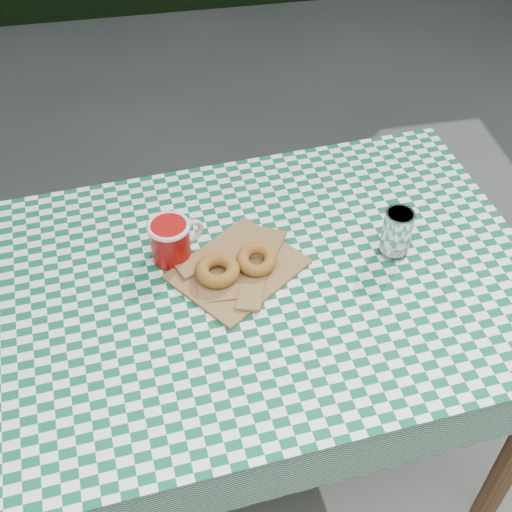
{
  "coord_description": "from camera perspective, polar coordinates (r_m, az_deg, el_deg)",
  "views": [
    {
      "loc": [
        -0.01,
        -1.02,
        1.84
      ],
      "look_at": [
        0.18,
        0.0,
        0.79
      ],
      "focal_mm": 47.39,
      "sensor_mm": 36.0,
      "label": 1
    }
  ],
  "objects": [
    {
      "name": "table",
      "position": [
        1.77,
        -0.07,
        -10.4
      ],
      "size": [
        1.3,
        0.93,
        0.75
      ],
      "primitive_type": "cube",
      "rotation": [
        0.0,
        0.0,
        0.09
      ],
      "color": "#52361C",
      "rests_on": "ground"
    },
    {
      "name": "bagel_front",
      "position": [
        1.45,
        -3.28,
        -1.22
      ],
      "size": [
        0.11,
        0.11,
        0.03
      ],
      "primitive_type": "torus",
      "rotation": [
        0.0,
        0.0,
        0.09
      ],
      "color": "#965E1F",
      "rests_on": "paper_bag"
    },
    {
      "name": "coffee_mug",
      "position": [
        1.5,
        -7.24,
        1.23
      ],
      "size": [
        0.24,
        0.24,
        0.1
      ],
      "primitive_type": null,
      "rotation": [
        0.0,
        0.0,
        0.45
      ],
      "color": "maroon",
      "rests_on": "tablecloth"
    },
    {
      "name": "bagel_back",
      "position": [
        1.48,
        0.05,
        -0.29
      ],
      "size": [
        0.11,
        0.11,
        0.03
      ],
      "primitive_type": "torus",
      "rotation": [
        0.0,
        0.0,
        -0.2
      ],
      "color": "#9C5320",
      "rests_on": "paper_bag"
    },
    {
      "name": "paper_bag",
      "position": [
        1.49,
        -1.54,
        -1.06
      ],
      "size": [
        0.34,
        0.33,
        0.01
      ],
      "primitive_type": "cube",
      "rotation": [
        0.0,
        0.0,
        0.64
      ],
      "color": "olive",
      "rests_on": "tablecloth"
    },
    {
      "name": "tablecloth",
      "position": [
        1.47,
        -0.09,
        -2.14
      ],
      "size": [
        1.32,
        0.95,
        0.01
      ],
      "primitive_type": "cube",
      "rotation": [
        0.0,
        0.0,
        0.09
      ],
      "color": "#0D5535",
      "rests_on": "table"
    },
    {
      "name": "drinking_glass",
      "position": [
        1.52,
        11.78,
        1.88
      ],
      "size": [
        0.07,
        0.07,
        0.12
      ],
      "primitive_type": "cylinder",
      "rotation": [
        0.0,
        0.0,
        0.06
      ],
      "color": "white",
      "rests_on": "tablecloth"
    },
    {
      "name": "ground",
      "position": [
        2.11,
        -4.96,
        -15.88
      ],
      "size": [
        60.0,
        60.0,
        0.0
      ],
      "primitive_type": "plane",
      "color": "#4A4945",
      "rests_on": "ground"
    }
  ]
}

